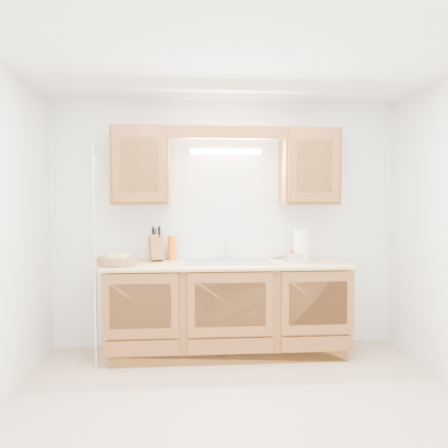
{
  "coord_description": "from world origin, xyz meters",
  "views": [
    {
      "loc": [
        -0.35,
        -2.97,
        1.49
      ],
      "look_at": [
        -0.06,
        0.85,
        1.29
      ],
      "focal_mm": 35.0,
      "sensor_mm": 36.0,
      "label": 1
    }
  ],
  "objects": [
    {
      "name": "paper_towel",
      "position": [
        0.72,
        1.19,
        1.05
      ],
      "size": [
        0.18,
        0.18,
        0.37
      ],
      "rotation": [
        0.0,
        0.0,
        -0.26
      ],
      "color": "silver",
      "rests_on": "countertop"
    },
    {
      "name": "valance",
      "position": [
        0.0,
        1.19,
        2.14
      ],
      "size": [
        2.2,
        0.05,
        0.12
      ],
      "primitive_type": "cube",
      "color": "brown",
      "rests_on": "room"
    },
    {
      "name": "base_cabinets",
      "position": [
        0.0,
        1.2,
        0.44
      ],
      "size": [
        2.2,
        0.6,
        0.86
      ],
      "primitive_type": "cube",
      "color": "brown",
      "rests_on": "ground"
    },
    {
      "name": "sink",
      "position": [
        0.0,
        1.21,
        0.83
      ],
      "size": [
        0.84,
        0.46,
        0.36
      ],
      "color": "#9E9EA3",
      "rests_on": "countertop"
    },
    {
      "name": "countertop",
      "position": [
        0.0,
        1.19,
        0.88
      ],
      "size": [
        2.3,
        0.63,
        0.04
      ],
      "primitive_type": "cube",
      "color": "tan",
      "rests_on": "base_cabinets"
    },
    {
      "name": "upper_cabinet_right",
      "position": [
        0.83,
        1.33,
        1.83
      ],
      "size": [
        0.55,
        0.33,
        0.75
      ],
      "primitive_type": "cube",
      "color": "brown",
      "rests_on": "room"
    },
    {
      "name": "apple_bowl",
      "position": [
        0.66,
        1.21,
        0.95
      ],
      "size": [
        0.28,
        0.28,
        0.12
      ],
      "rotation": [
        0.0,
        0.0,
        0.21
      ],
      "color": "silver",
      "rests_on": "countertop"
    },
    {
      "name": "knife_block",
      "position": [
        -0.69,
        1.35,
        1.03
      ],
      "size": [
        0.17,
        0.23,
        0.36
      ],
      "rotation": [
        0.0,
        0.0,
        0.26
      ],
      "color": "brown",
      "rests_on": "countertop"
    },
    {
      "name": "fluorescent_fixture",
      "position": [
        0.0,
        1.42,
        2.0
      ],
      "size": [
        0.76,
        0.08,
        0.08
      ],
      "color": "white",
      "rests_on": "room"
    },
    {
      "name": "fruit_basket",
      "position": [
        -1.03,
        1.1,
        0.95
      ],
      "size": [
        0.4,
        0.4,
        0.11
      ],
      "rotation": [
        0.0,
        0.0,
        0.11
      ],
      "color": "#A57442",
      "rests_on": "countertop"
    },
    {
      "name": "outlet_plate",
      "position": [
        0.95,
        1.49,
        1.15
      ],
      "size": [
        0.08,
        0.01,
        0.12
      ],
      "primitive_type": "cube",
      "color": "white",
      "rests_on": "room"
    },
    {
      "name": "orange_canister",
      "position": [
        -0.54,
        1.4,
        1.03
      ],
      "size": [
        0.1,
        0.1,
        0.26
      ],
      "rotation": [
        0.0,
        0.0,
        0.18
      ],
      "color": "orange",
      "rests_on": "countertop"
    },
    {
      "name": "wire_shelf_pole",
      "position": [
        -1.2,
        0.94,
        1.0
      ],
      "size": [
        0.03,
        0.03,
        2.0
      ],
      "primitive_type": "cylinder",
      "color": "silver",
      "rests_on": "ground"
    },
    {
      "name": "soap_bottle",
      "position": [
        -0.54,
        1.44,
        0.99
      ],
      "size": [
        0.08,
        0.08,
        0.18
      ],
      "primitive_type": "imported",
      "rotation": [
        0.0,
        0.0,
        -0.01
      ],
      "color": "#2471B6",
      "rests_on": "countertop"
    },
    {
      "name": "room",
      "position": [
        0.0,
        0.0,
        1.25
      ],
      "size": [
        3.52,
        3.5,
        2.5
      ],
      "color": "#C6AF8F",
      "rests_on": "ground"
    },
    {
      "name": "upper_cabinet_left",
      "position": [
        -0.83,
        1.33,
        1.83
      ],
      "size": [
        0.55,
        0.33,
        0.75
      ],
      "primitive_type": "cube",
      "color": "brown",
      "rests_on": "room"
    },
    {
      "name": "sponge",
      "position": [
        0.54,
        1.43,
        0.91
      ],
      "size": [
        0.1,
        0.07,
        0.02
      ],
      "rotation": [
        0.0,
        0.0,
        0.08
      ],
      "color": "#CC333F",
      "rests_on": "countertop"
    }
  ]
}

